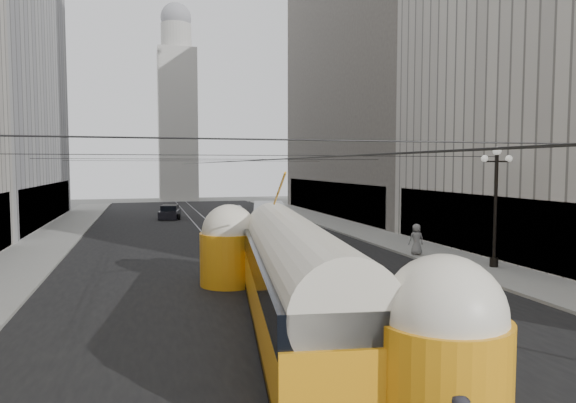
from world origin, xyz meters
TOP-DOWN VIEW (x-y plane):
  - road at (0.00, 32.50)m, footprint 20.00×85.00m
  - sidewalk_left at (-12.00, 36.00)m, footprint 4.00×72.00m
  - sidewalk_right at (12.00, 36.00)m, footprint 4.00×72.00m
  - rail_left at (-0.75, 32.50)m, footprint 0.12×85.00m
  - rail_right at (0.75, 32.50)m, footprint 0.12×85.00m
  - building_right_far at (20.00, 48.00)m, footprint 12.60×32.60m
  - distant_tower at (0.00, 80.00)m, footprint 6.00×6.00m
  - lamppost_right_mid at (12.60, 18.00)m, footprint 1.86×0.44m
  - catenary at (0.12, 31.49)m, footprint 25.00×72.00m
  - streetcar at (-0.50, 11.12)m, footprint 4.80×17.18m
  - city_bus at (3.22, 30.06)m, footprint 4.39×10.93m
  - sedan_white_far at (3.40, 46.70)m, footprint 2.25×4.58m
  - sedan_dark_far at (-2.78, 49.75)m, footprint 2.60×4.75m
  - pedestrian_sidewalk_right at (10.50, 22.44)m, footprint 0.97×0.65m

SIDE VIEW (x-z plane):
  - road at x=0.00m, z-range -0.01..0.01m
  - rail_left at x=-0.75m, z-range -0.02..0.02m
  - rail_right at x=0.75m, z-range -0.02..0.02m
  - sidewalk_left at x=-12.00m, z-range 0.00..0.15m
  - sidewalk_right at x=12.00m, z-range 0.00..0.15m
  - sedan_white_far at x=3.40m, z-range -0.07..1.33m
  - sedan_dark_far at x=-2.78m, z-range -0.07..1.36m
  - pedestrian_sidewalk_right at x=10.50m, z-range 0.15..2.03m
  - city_bus at x=3.22m, z-range 0.13..2.82m
  - streetcar at x=-0.50m, z-range -0.04..3.76m
  - lamppost_right_mid at x=12.60m, z-range 0.56..6.93m
  - catenary at x=0.12m, z-range 5.77..6.00m
  - distant_tower at x=0.00m, z-range -0.71..30.65m
  - building_right_far at x=20.00m, z-range 0.01..32.61m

